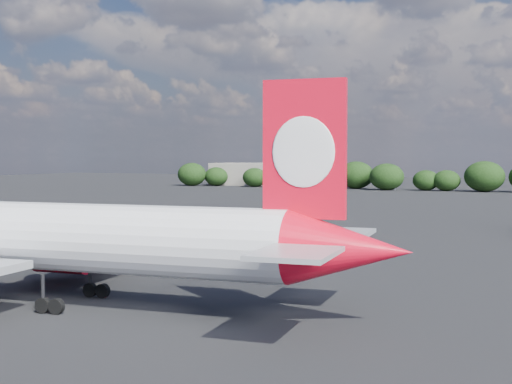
% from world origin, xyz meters
% --- Properties ---
extents(ground, '(500.00, 500.00, 0.00)m').
position_xyz_m(ground, '(0.00, 60.00, 0.00)').
color(ground, black).
rests_on(ground, ground).
extents(qantas_airliner, '(48.59, 46.28, 15.85)m').
position_xyz_m(qantas_airliner, '(5.66, 0.99, 4.83)').
color(qantas_airliner, white).
rests_on(qantas_airliner, ground).
extents(terminal_building, '(42.00, 16.00, 8.00)m').
position_xyz_m(terminal_building, '(-65.00, 192.00, 4.00)').
color(terminal_building, gray).
rests_on(terminal_building, ground).
extents(highway_sign, '(6.00, 0.30, 4.50)m').
position_xyz_m(highway_sign, '(-18.00, 176.00, 3.13)').
color(highway_sign, '#136023').
rests_on(highway_sign, ground).
extents(billboard_yellow, '(5.00, 0.30, 5.50)m').
position_xyz_m(billboard_yellow, '(12.00, 182.00, 3.87)').
color(billboard_yellow, yellow).
rests_on(billboard_yellow, ground).
extents(horizon_treeline, '(207.17, 16.15, 9.15)m').
position_xyz_m(horizon_treeline, '(7.26, 180.74, 3.99)').
color(horizon_treeline, black).
rests_on(horizon_treeline, ground).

